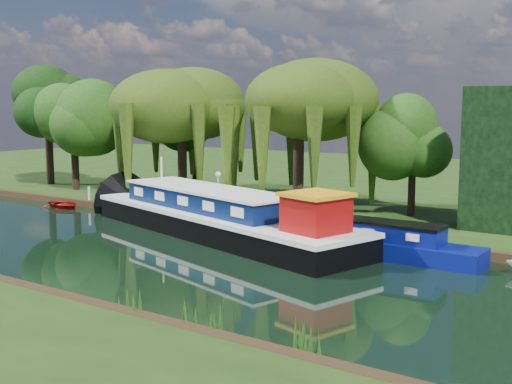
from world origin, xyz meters
The scene contains 14 objects.
ground centered at (0.00, 0.00, 0.00)m, with size 120.00×120.00×0.00m, color black.
far_bank centered at (0.00, 34.00, 0.23)m, with size 120.00×52.00×0.45m, color black.
dutch_barge centered at (4.67, 5.32, 1.07)m, with size 20.97×9.99×4.32m.
narrowboat centered at (12.82, 6.00, 0.67)m, with size 12.97×2.26×1.89m.
red_dinghy centered at (-10.92, 6.78, 0.00)m, with size 2.25×3.15×0.65m, color maroon.
willow_left centered at (-5.49, 13.73, 7.19)m, with size 7.75×7.75×9.28m.
willow_right centered at (5.49, 12.64, 7.08)m, with size 7.46×7.46×9.08m.
tree_far_left centered at (-15.66, 11.89, 6.44)m, with size 5.44×5.44×8.76m.
tree_far_back centered at (-20.46, 13.05, 7.01)m, with size 5.59×5.59×9.41m.
tree_far_mid centered at (-8.34, 18.63, 5.76)m, with size 4.70×4.70×7.69m.
tree_far_right centered at (12.09, 15.61, 5.01)m, with size 4.04×4.04×6.61m.
lamppost centered at (0.50, 10.50, 2.42)m, with size 0.36×0.36×2.56m.
mooring_posts centered at (-0.50, 8.40, 0.95)m, with size 19.16×0.16×1.00m.
reeds_near centered at (6.87, -7.57, 0.55)m, with size 33.70×1.50×1.10m.
Camera 1 is at (26.92, -23.16, 7.45)m, focal length 45.00 mm.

